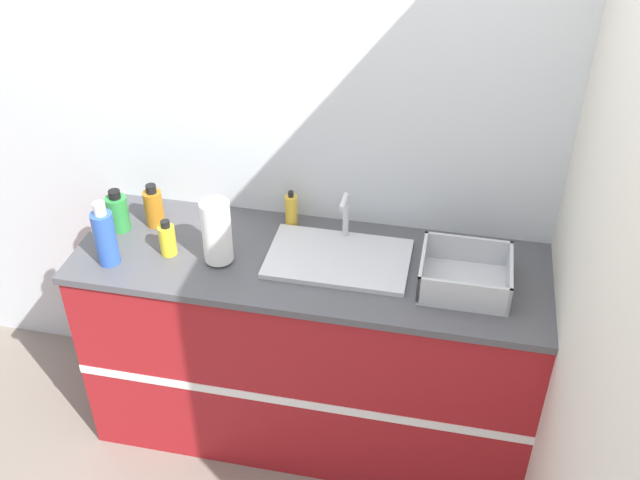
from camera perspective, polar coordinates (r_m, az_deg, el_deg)
ground_plane at (r=3.31m, az=-1.72°, el=-17.47°), size 12.00×12.00×0.00m
wall_back at (r=2.92m, az=0.64°, el=8.19°), size 4.20×0.06×2.60m
wall_right at (r=2.63m, az=19.52°, el=2.59°), size 0.06×2.59×2.60m
counter_cabinet at (r=3.15m, az=-0.63°, el=-8.21°), size 1.83×0.61×0.92m
sink at (r=2.84m, az=1.43°, el=-1.28°), size 0.54×0.34×0.22m
paper_towel_roll at (r=2.80m, az=-7.87°, el=0.61°), size 0.11×0.11×0.26m
dish_rack at (r=2.75m, az=10.96°, el=-2.77°), size 0.32×0.29×0.12m
bottle_yellow at (r=2.91m, az=-11.55°, el=0.06°), size 0.06×0.06×0.15m
bottle_green at (r=3.08m, az=-15.16°, el=2.06°), size 0.08×0.08×0.18m
bottle_blue at (r=2.89m, az=-16.06°, el=0.25°), size 0.08×0.08×0.26m
bottle_amber at (r=3.08m, az=-12.55°, el=2.45°), size 0.08×0.08×0.18m
soap_dispenser at (r=3.01m, az=-2.21°, el=2.30°), size 0.05×0.05×0.16m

